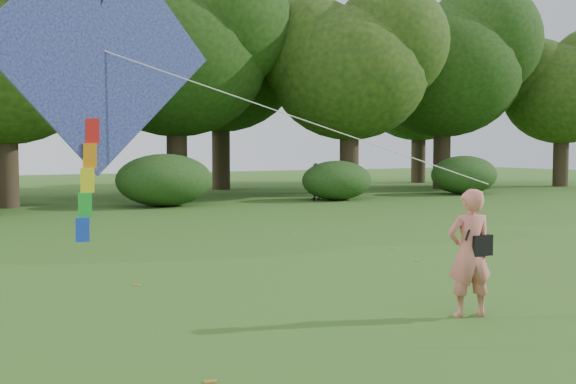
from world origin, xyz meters
TOP-DOWN VIEW (x-y plane):
  - ground at (0.00, 0.00)m, footprint 100.00×100.00m
  - man_kite_flyer at (0.66, 0.00)m, footprint 0.67×0.53m
  - bystander_right at (9.18, 17.65)m, footprint 0.64×0.94m
  - crossbody_bag at (0.78, -0.03)m, footprint 0.43×0.20m
  - flying_kite at (-3.65, 0.94)m, footprint 5.88×1.30m
  - tree_line at (1.67, 22.88)m, footprint 54.70×15.30m
  - shrub_band at (-0.72, 17.60)m, footprint 39.15×3.22m
  - fallen_leaves at (-0.35, 4.49)m, footprint 8.72×12.68m

SIDE VIEW (x-z plane):
  - ground at x=0.00m, z-range 0.00..0.00m
  - fallen_leaves at x=-0.35m, z-range 0.00..0.01m
  - bystander_right at x=9.18m, z-range 0.00..1.49m
  - man_kite_flyer at x=0.66m, z-range 0.00..1.60m
  - shrub_band at x=-0.72m, z-range -0.08..1.79m
  - crossbody_bag at x=0.78m, z-range 0.57..1.25m
  - flying_kite at x=-3.65m, z-range 1.43..4.77m
  - tree_line at x=1.67m, z-range 0.86..10.35m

